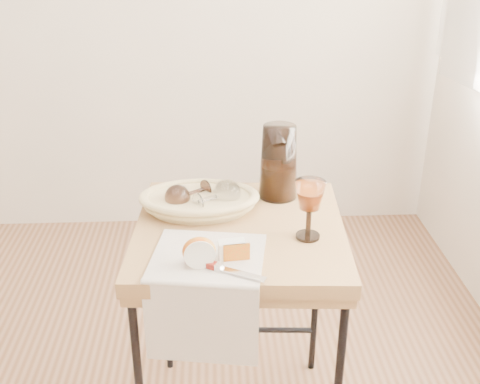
{
  "coord_description": "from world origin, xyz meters",
  "views": [
    {
      "loc": [
        0.61,
        -1.26,
        1.63
      ],
      "look_at": [
        0.68,
        0.26,
        0.9
      ],
      "focal_mm": 44.64,
      "sensor_mm": 36.0,
      "label": 1
    }
  ],
  "objects_px": {
    "wine_goblet": "(309,210)",
    "table_knife": "(222,267)",
    "goblet_lying_b": "(215,197)",
    "pitcher": "(279,162)",
    "goblet_lying_a": "(190,193)",
    "apple_half": "(199,251)",
    "tea_towel": "(208,257)",
    "side_table": "(240,332)",
    "bread_basket": "(199,202)"
  },
  "relations": [
    {
      "from": "table_knife",
      "to": "goblet_lying_a",
      "type": "bearing_deg",
      "value": 131.4
    },
    {
      "from": "goblet_lying_b",
      "to": "pitcher",
      "type": "bearing_deg",
      "value": -4.32
    },
    {
      "from": "tea_towel",
      "to": "pitcher",
      "type": "relative_size",
      "value": 1.06
    },
    {
      "from": "side_table",
      "to": "apple_half",
      "type": "xyz_separation_m",
      "value": [
        -0.12,
        -0.21,
        0.44
      ]
    },
    {
      "from": "goblet_lying_b",
      "to": "apple_half",
      "type": "relative_size",
      "value": 1.6
    },
    {
      "from": "apple_half",
      "to": "table_knife",
      "type": "xyz_separation_m",
      "value": [
        0.06,
        -0.03,
        -0.03
      ]
    },
    {
      "from": "goblet_lying_a",
      "to": "pitcher",
      "type": "bearing_deg",
      "value": 160.42
    },
    {
      "from": "wine_goblet",
      "to": "bread_basket",
      "type": "bearing_deg",
      "value": 149.23
    },
    {
      "from": "goblet_lying_a",
      "to": "apple_half",
      "type": "relative_size",
      "value": 1.47
    },
    {
      "from": "wine_goblet",
      "to": "tea_towel",
      "type": "bearing_deg",
      "value": -161.13
    },
    {
      "from": "tea_towel",
      "to": "bread_basket",
      "type": "relative_size",
      "value": 0.91
    },
    {
      "from": "wine_goblet",
      "to": "apple_half",
      "type": "height_order",
      "value": "wine_goblet"
    },
    {
      "from": "pitcher",
      "to": "apple_half",
      "type": "relative_size",
      "value": 3.19
    },
    {
      "from": "wine_goblet",
      "to": "apple_half",
      "type": "distance_m",
      "value": 0.34
    },
    {
      "from": "apple_half",
      "to": "table_knife",
      "type": "distance_m",
      "value": 0.07
    },
    {
      "from": "tea_towel",
      "to": "bread_basket",
      "type": "bearing_deg",
      "value": 104.05
    },
    {
      "from": "table_knife",
      "to": "tea_towel",
      "type": "bearing_deg",
      "value": 144.2
    },
    {
      "from": "tea_towel",
      "to": "apple_half",
      "type": "bearing_deg",
      "value": -110.44
    },
    {
      "from": "bread_basket",
      "to": "goblet_lying_b",
      "type": "bearing_deg",
      "value": -21.04
    },
    {
      "from": "tea_towel",
      "to": "wine_goblet",
      "type": "xyz_separation_m",
      "value": [
        0.28,
        0.1,
        0.09
      ]
    },
    {
      "from": "side_table",
      "to": "tea_towel",
      "type": "xyz_separation_m",
      "value": [
        -0.09,
        -0.17,
        0.39
      ]
    },
    {
      "from": "wine_goblet",
      "to": "table_knife",
      "type": "xyz_separation_m",
      "value": [
        -0.25,
        -0.17,
        -0.07
      ]
    },
    {
      "from": "side_table",
      "to": "wine_goblet",
      "type": "height_order",
      "value": "wine_goblet"
    },
    {
      "from": "pitcher",
      "to": "side_table",
      "type": "bearing_deg",
      "value": -134.6
    },
    {
      "from": "goblet_lying_b",
      "to": "wine_goblet",
      "type": "relative_size",
      "value": 0.79
    },
    {
      "from": "goblet_lying_b",
      "to": "wine_goblet",
      "type": "xyz_separation_m",
      "value": [
        0.26,
        -0.16,
        0.03
      ]
    },
    {
      "from": "goblet_lying_a",
      "to": "table_knife",
      "type": "xyz_separation_m",
      "value": [
        0.09,
        -0.37,
        -0.04
      ]
    },
    {
      "from": "side_table",
      "to": "goblet_lying_a",
      "type": "height_order",
      "value": "goblet_lying_a"
    },
    {
      "from": "bread_basket",
      "to": "apple_half",
      "type": "height_order",
      "value": "apple_half"
    },
    {
      "from": "bread_basket",
      "to": "apple_half",
      "type": "relative_size",
      "value": 3.72
    },
    {
      "from": "apple_half",
      "to": "bread_basket",
      "type": "bearing_deg",
      "value": 84.91
    },
    {
      "from": "bread_basket",
      "to": "goblet_lying_b",
      "type": "height_order",
      "value": "goblet_lying_b"
    },
    {
      "from": "bread_basket",
      "to": "pitcher",
      "type": "bearing_deg",
      "value": 20.71
    },
    {
      "from": "side_table",
      "to": "pitcher",
      "type": "bearing_deg",
      "value": 56.01
    },
    {
      "from": "goblet_lying_b",
      "to": "table_knife",
      "type": "bearing_deg",
      "value": -120.53
    },
    {
      "from": "bread_basket",
      "to": "table_knife",
      "type": "xyz_separation_m",
      "value": [
        0.06,
        -0.35,
        -0.01
      ]
    },
    {
      "from": "goblet_lying_a",
      "to": "pitcher",
      "type": "height_order",
      "value": "pitcher"
    },
    {
      "from": "wine_goblet",
      "to": "goblet_lying_a",
      "type": "bearing_deg",
      "value": 149.57
    },
    {
      "from": "goblet_lying_b",
      "to": "wine_goblet",
      "type": "distance_m",
      "value": 0.31
    },
    {
      "from": "pitcher",
      "to": "apple_half",
      "type": "height_order",
      "value": "pitcher"
    },
    {
      "from": "pitcher",
      "to": "table_knife",
      "type": "bearing_deg",
      "value": -123.93
    },
    {
      "from": "goblet_lying_a",
      "to": "apple_half",
      "type": "xyz_separation_m",
      "value": [
        0.03,
        -0.33,
        -0.01
      ]
    },
    {
      "from": "pitcher",
      "to": "table_knife",
      "type": "relative_size",
      "value": 1.27
    },
    {
      "from": "bread_basket",
      "to": "table_knife",
      "type": "bearing_deg",
      "value": -79.39
    },
    {
      "from": "pitcher",
      "to": "apple_half",
      "type": "xyz_separation_m",
      "value": [
        -0.25,
        -0.41,
        -0.07
      ]
    },
    {
      "from": "pitcher",
      "to": "bread_basket",
      "type": "bearing_deg",
      "value": -170.67
    },
    {
      "from": "goblet_lying_b",
      "to": "pitcher",
      "type": "distance_m",
      "value": 0.24
    },
    {
      "from": "pitcher",
      "to": "apple_half",
      "type": "distance_m",
      "value": 0.49
    },
    {
      "from": "tea_towel",
      "to": "pitcher",
      "type": "height_order",
      "value": "pitcher"
    },
    {
      "from": "tea_towel",
      "to": "goblet_lying_a",
      "type": "xyz_separation_m",
      "value": [
        -0.05,
        0.3,
        0.05
      ]
    }
  ]
}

